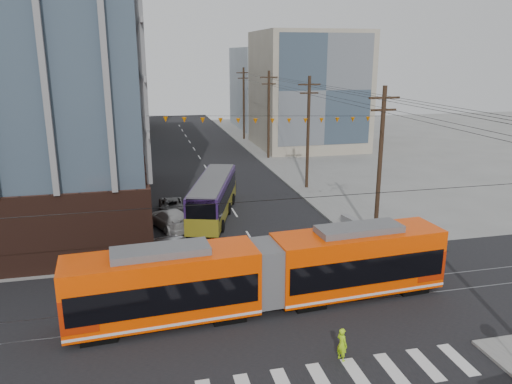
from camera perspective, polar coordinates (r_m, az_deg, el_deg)
ground at (r=24.73m, az=6.75°, el=-16.39°), size 160.00×160.00×0.00m
bg_bldg_nw_near at (r=72.35m, az=-21.30°, el=11.34°), size 18.00×16.00×18.00m
bg_bldg_ne_near at (r=71.77m, az=5.93°, el=11.47°), size 14.00×14.00×16.00m
bg_bldg_nw_far at (r=91.89m, az=-17.86°, el=12.96°), size 16.00×18.00×20.00m
bg_bldg_ne_far at (r=91.46m, az=2.94°, el=11.77°), size 16.00×16.00×14.00m
utility_pole_far at (r=77.66m, az=-1.41°, el=10.00°), size 0.30×0.30×11.00m
streetcar at (r=26.40m, az=1.09°, el=-9.31°), size 20.27×4.13×3.88m
city_bus at (r=41.20m, az=-4.92°, el=-0.56°), size 5.81×11.77×3.27m
parked_car_silver at (r=33.03m, az=-9.60°, el=-6.45°), size 2.80×5.02×1.57m
parked_car_white at (r=38.94m, az=-9.74°, el=-3.05°), size 3.81×5.62×1.51m
parked_car_grey at (r=43.17m, az=-9.64°, el=-1.38°), size 2.14×4.50×1.24m
pedestrian at (r=23.10m, az=9.79°, el=-16.78°), size 0.55×0.66×1.55m
jersey_barrier at (r=38.89m, az=11.49°, el=-3.77°), size 1.50×3.82×0.75m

